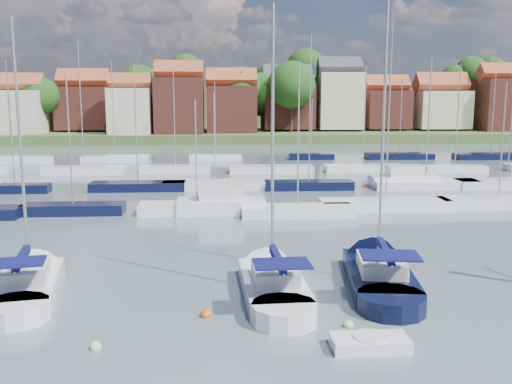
{
  "coord_description": "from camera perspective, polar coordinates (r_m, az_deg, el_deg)",
  "views": [
    {
      "loc": [
        -5.32,
        -24.77,
        9.46
      ],
      "look_at": [
        -2.91,
        14.0,
        2.76
      ],
      "focal_mm": 40.0,
      "sensor_mm": 36.0,
      "label": 1
    }
  ],
  "objects": [
    {
      "name": "sailboat_centre",
      "position": [
        28.64,
        1.41,
        -8.75
      ],
      "size": [
        3.29,
        10.85,
        14.64
      ],
      "rotation": [
        0.0,
        0.0,
        1.61
      ],
      "color": "silver",
      "rests_on": "ground"
    },
    {
      "name": "marina_field",
      "position": [
        61.03,
        3.29,
        1.26
      ],
      "size": [
        79.62,
        41.41,
        15.93
      ],
      "color": "silver",
      "rests_on": "ground"
    },
    {
      "name": "far_shore_town",
      "position": [
        157.7,
        -0.82,
        8.01
      ],
      "size": [
        212.46,
        90.0,
        22.27
      ],
      "color": "#47572B",
      "rests_on": "ground"
    },
    {
      "name": "buoy_b",
      "position": [
        22.98,
        -15.73,
        -14.91
      ],
      "size": [
        0.45,
        0.45,
        0.45
      ],
      "primitive_type": "sphere",
      "color": "beige",
      "rests_on": "ground"
    },
    {
      "name": "tender",
      "position": [
        22.5,
        11.33,
        -14.6
      ],
      "size": [
        2.89,
        1.34,
        0.63
      ],
      "rotation": [
        0.0,
        0.0,
        0.0
      ],
      "color": "silver",
      "rests_on": "ground"
    },
    {
      "name": "buoy_d",
      "position": [
        24.35,
        9.27,
        -13.21
      ],
      "size": [
        0.41,
        0.41,
        0.41
      ],
      "primitive_type": "sphere",
      "color": "beige",
      "rests_on": "ground"
    },
    {
      "name": "sailboat_navy",
      "position": [
        30.83,
        11.85,
        -7.61
      ],
      "size": [
        4.52,
        11.81,
        15.96
      ],
      "rotation": [
        0.0,
        0.0,
        1.44
      ],
      "color": "black",
      "rests_on": "ground"
    },
    {
      "name": "buoy_e",
      "position": [
        34.37,
        10.19,
        -6.35
      ],
      "size": [
        0.51,
        0.51,
        0.51
      ],
      "primitive_type": "sphere",
      "color": "#D85914",
      "rests_on": "ground"
    },
    {
      "name": "sailboat_left",
      "position": [
        30.62,
        -21.49,
        -8.21
      ],
      "size": [
        4.44,
        10.59,
        14.03
      ],
      "rotation": [
        0.0,
        0.0,
        1.74
      ],
      "color": "silver",
      "rests_on": "ground"
    },
    {
      "name": "buoy_c",
      "position": [
        25.18,
        -5.02,
        -12.33
      ],
      "size": [
        0.49,
        0.49,
        0.49
      ],
      "primitive_type": "sphere",
      "color": "#D85914",
      "rests_on": "ground"
    },
    {
      "name": "ground",
      "position": [
        65.68,
        1.13,
        1.5
      ],
      "size": [
        260.0,
        260.0,
        0.0
      ],
      "primitive_type": "plane",
      "color": "#404B57",
      "rests_on": "ground"
    }
  ]
}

